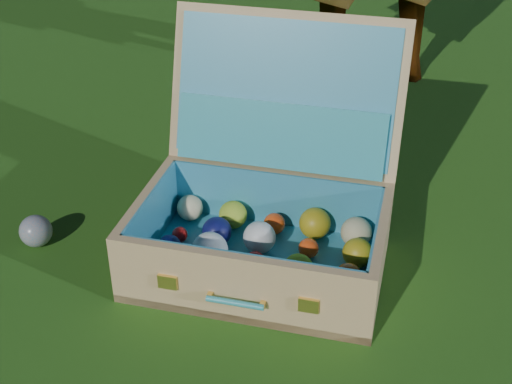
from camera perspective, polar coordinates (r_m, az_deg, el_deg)
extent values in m
plane|color=#215114|center=(1.81, 0.67, -2.54)|extent=(60.00, 60.00, 0.00)
sphere|color=teal|center=(1.79, -17.21, -3.00)|extent=(0.08, 0.08, 0.08)
cube|color=tan|center=(1.65, 0.25, -6.01)|extent=(0.65, 0.54, 0.02)
cube|color=tan|center=(1.47, -1.42, -7.79)|extent=(0.53, 0.21, 0.17)
cube|color=tan|center=(1.75, 1.66, -0.68)|extent=(0.53, 0.21, 0.17)
cube|color=tan|center=(1.68, -8.68, -2.57)|extent=(0.13, 0.32, 0.17)
cube|color=tan|center=(1.57, 9.82, -5.28)|extent=(0.13, 0.32, 0.17)
cube|color=teal|center=(1.64, 0.25, -5.65)|extent=(0.60, 0.49, 0.01)
cube|color=teal|center=(1.47, -1.29, -7.17)|extent=(0.49, 0.18, 0.15)
cube|color=teal|center=(1.73, 1.57, -0.62)|extent=(0.49, 0.18, 0.15)
cube|color=teal|center=(1.67, -8.29, -2.34)|extent=(0.12, 0.31, 0.15)
cube|color=teal|center=(1.57, 9.38, -4.91)|extent=(0.12, 0.31, 0.15)
cube|color=tan|center=(1.70, 2.45, 8.08)|extent=(0.58, 0.33, 0.36)
cube|color=teal|center=(1.68, 2.32, 8.04)|extent=(0.52, 0.28, 0.31)
cube|color=teal|center=(1.69, 1.95, 4.51)|extent=(0.49, 0.23, 0.15)
cube|color=#F2C659|center=(1.50, -7.09, -7.17)|extent=(0.04, 0.02, 0.03)
cube|color=#F2C659|center=(1.44, 4.23, -9.04)|extent=(0.04, 0.02, 0.03)
cylinder|color=teal|center=(1.46, -1.70, -8.86)|extent=(0.12, 0.05, 0.01)
cube|color=#F2C659|center=(1.48, -3.72, -8.32)|extent=(0.02, 0.02, 0.01)
cube|color=#F2C659|center=(1.45, 0.52, -9.03)|extent=(0.02, 0.02, 0.01)
sphere|color=#B2CC31|center=(1.58, -8.23, -5.93)|extent=(0.07, 0.07, 0.07)
sphere|color=#B2CC31|center=(1.56, -4.85, -6.42)|extent=(0.06, 0.06, 0.06)
sphere|color=#B2CC31|center=(1.53, -0.71, -7.46)|extent=(0.06, 0.06, 0.06)
sphere|color=silver|center=(1.51, 2.74, -8.03)|extent=(0.05, 0.05, 0.05)
sphere|color=#B2CC31|center=(1.50, 7.46, -8.22)|extent=(0.07, 0.07, 0.07)
sphere|color=#0E1047|center=(1.65, -6.93, -4.33)|extent=(0.05, 0.05, 0.05)
sphere|color=silver|center=(1.61, -3.72, -4.66)|extent=(0.08, 0.08, 0.08)
sphere|color=red|center=(1.60, -0.08, -5.54)|extent=(0.04, 0.04, 0.04)
sphere|color=#B2CC31|center=(1.56, 3.39, -6.15)|extent=(0.07, 0.07, 0.07)
sphere|color=#FF4D15|center=(1.56, 7.38, -6.75)|extent=(0.06, 0.06, 0.06)
sphere|color=red|center=(1.70, -6.11, -3.40)|extent=(0.04, 0.04, 0.04)
sphere|color=#0E1047|center=(1.68, -3.15, -3.17)|extent=(0.07, 0.07, 0.07)
sphere|color=silver|center=(1.65, 0.27, -3.65)|extent=(0.08, 0.08, 0.08)
sphere|color=#FF4D15|center=(1.64, 4.23, -4.50)|extent=(0.05, 0.05, 0.05)
sphere|color=#B09717|center=(1.62, 8.12, -4.83)|extent=(0.07, 0.07, 0.07)
sphere|color=beige|center=(1.77, -5.31, -1.26)|extent=(0.06, 0.06, 0.06)
sphere|color=#B2CC31|center=(1.74, -1.86, -1.82)|extent=(0.07, 0.07, 0.07)
sphere|color=#FF4D15|center=(1.72, 1.47, -2.55)|extent=(0.05, 0.05, 0.05)
sphere|color=#B09717|center=(1.70, 4.73, -2.50)|extent=(0.08, 0.08, 0.08)
sphere|color=beige|center=(1.69, 8.02, -3.21)|extent=(0.07, 0.07, 0.07)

